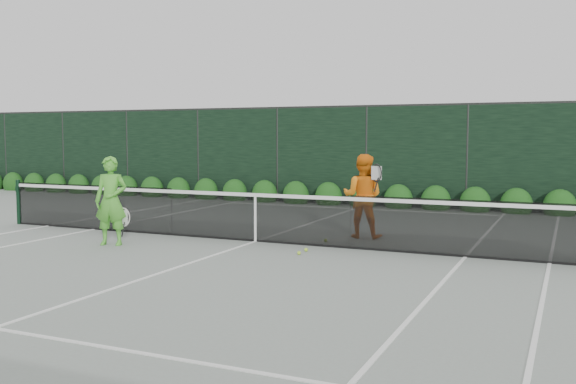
% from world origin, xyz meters
% --- Properties ---
extents(ground, '(80.00, 80.00, 0.00)m').
position_xyz_m(ground, '(0.00, 0.00, 0.00)').
color(ground, gray).
rests_on(ground, ground).
extents(tennis_net, '(12.90, 0.10, 1.07)m').
position_xyz_m(tennis_net, '(-0.02, 0.00, 0.53)').
color(tennis_net, black).
rests_on(tennis_net, ground).
extents(player_woman, '(0.73, 0.59, 1.73)m').
position_xyz_m(player_woman, '(-2.39, -1.48, 0.86)').
color(player_woman, '#52B535').
rests_on(player_woman, ground).
extents(player_man, '(0.93, 0.71, 1.75)m').
position_xyz_m(player_man, '(1.81, 1.37, 0.87)').
color(player_man, orange).
rests_on(player_man, ground).
extents(court_lines, '(11.03, 23.83, 0.01)m').
position_xyz_m(court_lines, '(0.00, 0.00, 0.01)').
color(court_lines, white).
rests_on(court_lines, ground).
extents(windscreen_fence, '(32.00, 21.07, 3.06)m').
position_xyz_m(windscreen_fence, '(0.00, -2.71, 1.51)').
color(windscreen_fence, black).
rests_on(windscreen_fence, ground).
extents(hedge_row, '(31.66, 0.65, 0.94)m').
position_xyz_m(hedge_row, '(-0.00, 7.15, 0.23)').
color(hedge_row, '#123C10').
rests_on(hedge_row, ground).
extents(tennis_balls, '(0.13, 1.57, 0.07)m').
position_xyz_m(tennis_balls, '(1.34, -0.35, 0.03)').
color(tennis_balls, '#ABDA30').
rests_on(tennis_balls, ground).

